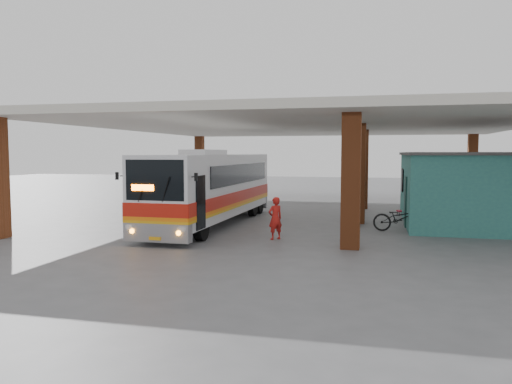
{
  "coord_description": "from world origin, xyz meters",
  "views": [
    {
      "loc": [
        3.84,
        -19.18,
        3.08
      ],
      "look_at": [
        -0.87,
        0.0,
        1.53
      ],
      "focal_mm": 35.0,
      "sensor_mm": 36.0,
      "label": 1
    }
  ],
  "objects_px": {
    "coach_bus": "(212,188)",
    "pedestrian": "(275,218)",
    "red_chair": "(404,208)",
    "motorcycle": "(400,218)"
  },
  "relations": [
    {
      "from": "coach_bus",
      "to": "red_chair",
      "type": "xyz_separation_m",
      "value": [
        8.15,
        5.26,
        -1.23
      ]
    },
    {
      "from": "motorcycle",
      "to": "coach_bus",
      "type": "bearing_deg",
      "value": 95.48
    },
    {
      "from": "motorcycle",
      "to": "red_chair",
      "type": "bearing_deg",
      "value": 1.98
    },
    {
      "from": "motorcycle",
      "to": "red_chair",
      "type": "height_order",
      "value": "motorcycle"
    },
    {
      "from": "motorcycle",
      "to": "red_chair",
      "type": "relative_size",
      "value": 2.58
    },
    {
      "from": "coach_bus",
      "to": "pedestrian",
      "type": "xyz_separation_m",
      "value": [
        3.38,
        -2.91,
        -0.83
      ]
    },
    {
      "from": "motorcycle",
      "to": "red_chair",
      "type": "xyz_separation_m",
      "value": [
        0.39,
        5.35,
        -0.17
      ]
    },
    {
      "from": "coach_bus",
      "to": "pedestrian",
      "type": "bearing_deg",
      "value": -40.01
    },
    {
      "from": "coach_bus",
      "to": "red_chair",
      "type": "bearing_deg",
      "value": 33.55
    },
    {
      "from": "pedestrian",
      "to": "red_chair",
      "type": "relative_size",
      "value": 1.91
    }
  ]
}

